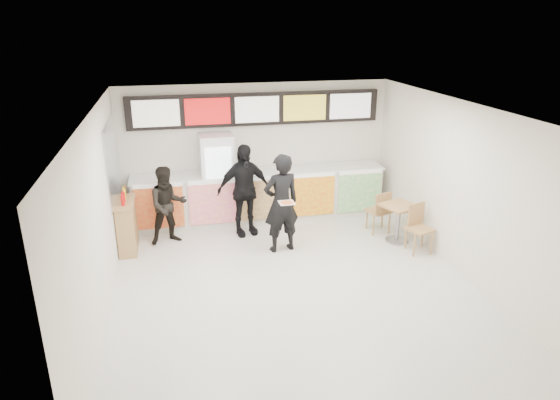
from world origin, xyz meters
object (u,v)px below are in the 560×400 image
object	(u,v)px
drinks_fridge	(218,180)
condiment_ledge	(127,225)
customer_left	(168,205)
cafe_table	(399,216)
service_counter	(261,196)
customer_mid	(244,190)
customer_main	(281,203)

from	to	relation	value
drinks_fridge	condiment_ledge	distance (m)	2.19
customer_left	cafe_table	bearing A→B (deg)	-24.73
service_counter	drinks_fridge	size ratio (longest dim) A/B	2.78
drinks_fridge	cafe_table	size ratio (longest dim) A/B	1.21
drinks_fridge	customer_mid	world-z (taller)	drinks_fridge
drinks_fridge	customer_left	xyz separation A→B (m)	(-1.08, -0.80, -0.20)
service_counter	drinks_fridge	bearing A→B (deg)	179.01
customer_mid	condiment_ledge	world-z (taller)	customer_mid
service_counter	customer_main	xyz separation A→B (m)	(0.10, -1.63, 0.40)
customer_main	customer_left	world-z (taller)	customer_main
drinks_fridge	customer_main	world-z (taller)	drinks_fridge
cafe_table	customer_left	bearing A→B (deg)	148.87
drinks_fridge	customer_main	distance (m)	1.95
customer_mid	cafe_table	xyz separation A→B (m)	(2.97, -1.07, -0.42)
customer_main	condiment_ledge	bearing A→B (deg)	-23.28
customer_mid	condiment_ledge	xyz separation A→B (m)	(-2.35, -0.29, -0.45)
customer_main	cafe_table	bearing A→B (deg)	166.34
customer_left	cafe_table	distance (m)	4.63
drinks_fridge	customer_main	size ratio (longest dim) A/B	1.03
service_counter	cafe_table	distance (m)	3.06
customer_left	service_counter	bearing A→B (deg)	8.67
customer_left	customer_mid	size ratio (longest dim) A/B	0.82
drinks_fridge	customer_left	world-z (taller)	drinks_fridge
customer_mid	condiment_ledge	bearing A→B (deg)	175.22
drinks_fridge	customer_left	size ratio (longest dim) A/B	1.25
service_counter	customer_mid	size ratio (longest dim) A/B	2.87
drinks_fridge	customer_left	bearing A→B (deg)	-143.47
service_counter	customer_main	world-z (taller)	customer_main
customer_left	cafe_table	world-z (taller)	customer_left
service_counter	cafe_table	world-z (taller)	service_counter
customer_main	condiment_ledge	distance (m)	3.03
service_counter	customer_main	bearing A→B (deg)	-86.36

